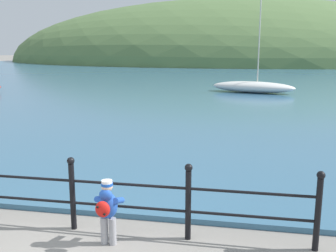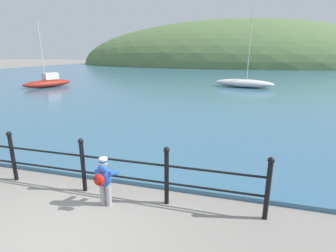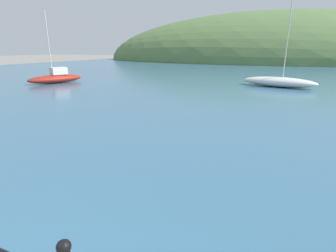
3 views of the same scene
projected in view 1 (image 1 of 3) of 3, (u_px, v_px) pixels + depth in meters
name	position (u px, v px, depth m)	size (l,w,h in m)	color
water	(217.00, 77.00, 35.68)	(80.00, 60.00, 0.10)	#386684
far_hillside	(230.00, 62.00, 68.10)	(78.48, 43.16, 21.02)	#567542
iron_railing	(72.00, 191.00, 6.27)	(7.60, 0.12, 1.21)	black
child_in_coat	(107.00, 207.00, 5.77)	(0.38, 0.53, 1.00)	#99999E
boat_green_fishing	(253.00, 87.00, 23.70)	(5.15, 2.53, 6.13)	silver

